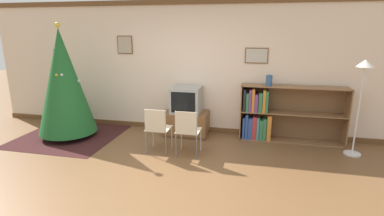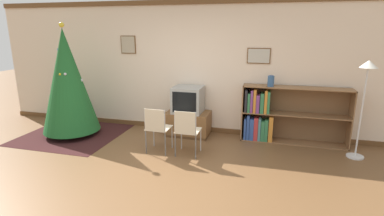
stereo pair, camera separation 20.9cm
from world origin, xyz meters
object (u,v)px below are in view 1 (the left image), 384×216
(tv_console, at_px, (187,123))
(folding_chair_right, at_px, (187,130))
(bookshelf, at_px, (272,115))
(standing_lamp, at_px, (362,83))
(vase, at_px, (269,80))
(christmas_tree, at_px, (64,82))
(folding_chair_left, at_px, (157,128))
(television, at_px, (186,100))

(tv_console, xyz_separation_m, folding_chair_right, (0.27, -1.03, 0.23))
(bookshelf, relative_size, standing_lamp, 1.19)
(bookshelf, bearing_deg, vase, -155.04)
(christmas_tree, height_order, standing_lamp, christmas_tree)
(vase, bearing_deg, folding_chair_left, -149.66)
(folding_chair_left, bearing_deg, television, 75.27)
(television, xyz_separation_m, folding_chair_right, (0.27, -1.03, -0.28))
(television, height_order, bookshelf, bookshelf)
(television, relative_size, bookshelf, 0.30)
(christmas_tree, xyz_separation_m, television, (2.32, 0.62, -0.38))
(folding_chair_left, xyz_separation_m, vase, (1.87, 1.09, 0.72))
(folding_chair_right, bearing_deg, standing_lamp, 13.90)
(folding_chair_right, bearing_deg, bookshelf, 38.61)
(tv_console, height_order, television, television)
(christmas_tree, xyz_separation_m, bookshelf, (4.02, 0.73, -0.62))
(tv_console, distance_m, folding_chair_left, 1.09)
(tv_console, relative_size, folding_chair_left, 1.07)
(tv_console, height_order, vase, vase)
(vase, bearing_deg, television, -177.78)
(bookshelf, bearing_deg, folding_chair_right, -141.39)
(standing_lamp, bearing_deg, tv_console, 173.74)
(tv_console, distance_m, television, 0.51)
(folding_chair_left, relative_size, folding_chair_right, 1.00)
(tv_console, height_order, standing_lamp, standing_lamp)
(folding_chair_left, bearing_deg, standing_lamp, 11.72)
(tv_console, xyz_separation_m, folding_chair_left, (-0.27, -1.03, 0.23))
(bookshelf, bearing_deg, standing_lamp, -17.88)
(christmas_tree, relative_size, standing_lamp, 1.36)
(vase, bearing_deg, bookshelf, 24.96)
(tv_console, bearing_deg, television, -90.00)
(christmas_tree, xyz_separation_m, folding_chair_left, (2.05, -0.41, -0.66))
(tv_console, relative_size, television, 1.50)
(vase, bearing_deg, folding_chair_right, -140.49)
(television, distance_m, vase, 1.66)
(christmas_tree, xyz_separation_m, standing_lamp, (5.40, 0.29, 0.14))
(tv_console, bearing_deg, christmas_tree, -164.96)
(television, distance_m, bookshelf, 1.72)
(folding_chair_left, xyz_separation_m, standing_lamp, (3.35, 0.69, 0.80))
(christmas_tree, xyz_separation_m, tv_console, (2.32, 0.62, -0.88))
(folding_chair_right, height_order, vase, vase)
(tv_console, bearing_deg, folding_chair_right, -75.30)
(television, height_order, standing_lamp, standing_lamp)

